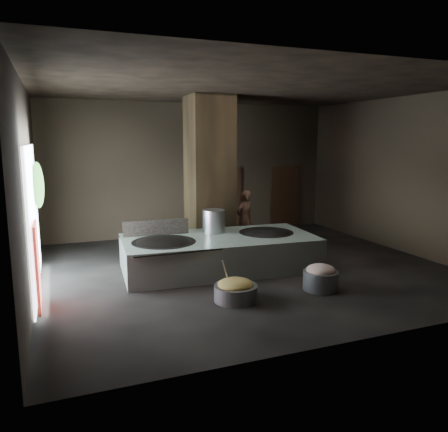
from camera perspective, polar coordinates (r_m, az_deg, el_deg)
name	(u,v)px	position (r m, az deg, el deg)	size (l,w,h in m)	color
floor	(245,269)	(11.42, 2.77, -6.96)	(10.00, 9.00, 0.10)	black
ceiling	(247,86)	(11.00, 2.98, 16.63)	(10.00, 9.00, 0.10)	black
back_wall	(192,169)	(15.23, -4.17, 6.08)	(10.00, 0.10, 4.50)	black
front_wall	(366,206)	(7.10, 18.04, 1.24)	(10.00, 0.10, 4.50)	black
left_wall	(25,189)	(10.04, -24.51, 3.25)	(0.10, 9.00, 4.50)	black
right_wall	(404,175)	(13.82, 22.44, 4.97)	(0.10, 9.00, 4.50)	black
pillar	(209,175)	(12.62, -1.92, 5.32)	(1.20, 1.20, 4.50)	black
hearth_platform	(219,253)	(11.17, -0.60, -4.81)	(4.83, 2.31, 0.84)	#A7BAA9
platform_cap	(219,238)	(11.08, -0.61, -2.84)	(4.72, 2.27, 0.03)	black
wok_left	(164,245)	(10.64, -7.86, -3.83)	(1.52, 1.52, 0.42)	black
wok_left_rim	(164,243)	(10.62, -7.86, -3.46)	(1.55, 1.55, 0.05)	black
wok_right	(266,236)	(11.67, 5.53, -2.55)	(1.42, 1.42, 0.40)	black
wok_right_rim	(266,233)	(11.66, 5.53, -2.22)	(1.45, 1.45, 0.05)	black
stock_pot	(214,222)	(11.54, -1.34, -0.73)	(0.59, 0.59, 0.63)	#B8BBC1
splash_guard	(156,228)	(11.34, -8.83, -1.55)	(1.68, 0.06, 0.42)	black
cook	(245,218)	(13.45, 2.70, -0.33)	(0.64, 0.41, 1.74)	#8A5B46
veg_basin	(236,293)	(9.08, 1.53, -10.01)	(0.90, 0.90, 0.33)	slate
veg_fill	(236,284)	(9.02, 1.54, -8.90)	(0.74, 0.74, 0.23)	olive
ladle	(226,274)	(9.04, 0.29, -7.53)	(0.03, 0.03, 0.71)	#B8BBC1
meat_basin	(320,280)	(9.94, 12.49, -8.20)	(0.77, 0.77, 0.42)	slate
meat_fill	(321,270)	(9.86, 12.54, -6.88)	(0.64, 0.64, 0.24)	tan
doorway_near	(225,201)	(15.64, 0.20, 1.97)	(1.18, 0.08, 2.38)	black
doorway_near_glow	(217,202)	(15.77, -0.97, 1.85)	(0.85, 0.04, 2.01)	#8C6647
doorway_far	(284,198)	(16.66, 7.91, 2.37)	(1.18, 0.08, 2.38)	black
doorway_far_glow	(288,198)	(17.02, 8.38, 2.34)	(0.80, 0.04, 1.90)	#8C6647
left_opening	(33,218)	(10.32, -23.65, -0.19)	(0.04, 4.20, 3.10)	white
pavilion_sliver	(37,267)	(9.20, -23.18, -6.09)	(0.05, 0.90, 1.70)	maroon
tree_silhouette	(38,185)	(11.33, -23.15, 3.75)	(0.28, 1.10, 1.10)	#194714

